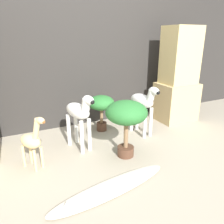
{
  "coord_description": "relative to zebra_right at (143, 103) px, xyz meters",
  "views": [
    {
      "loc": [
        -0.91,
        -1.67,
        1.24
      ],
      "look_at": [
        0.18,
        0.57,
        0.37
      ],
      "focal_mm": 35.0,
      "sensor_mm": 36.0,
      "label": 1
    }
  ],
  "objects": [
    {
      "name": "ground_plane",
      "position": [
        -0.62,
        -0.56,
        -0.43
      ],
      "size": [
        14.0,
        14.0,
        0.0
      ],
      "primitive_type": "plane",
      "color": "#9E937F"
    },
    {
      "name": "wall_back",
      "position": [
        -0.62,
        0.74,
        0.67
      ],
      "size": [
        6.4,
        0.08,
        2.2
      ],
      "color": "#2D2B28",
      "rests_on": "ground_plane"
    },
    {
      "name": "rock_pillar_right",
      "position": [
        0.76,
        0.24,
        0.2
      ],
      "size": [
        0.57,
        0.44,
        1.38
      ],
      "color": "tan",
      "rests_on": "ground_plane"
    },
    {
      "name": "zebra_right",
      "position": [
        0.0,
        0.0,
        0.0
      ],
      "size": [
        0.22,
        0.5,
        0.67
      ],
      "color": "silver",
      "rests_on": "ground_plane"
    },
    {
      "name": "zebra_left",
      "position": [
        -0.86,
        -0.03,
        0.0
      ],
      "size": [
        0.27,
        0.5,
        0.67
      ],
      "color": "silver",
      "rests_on": "ground_plane"
    },
    {
      "name": "giraffe_figurine",
      "position": [
        -1.4,
        -0.2,
        -0.14
      ],
      "size": [
        0.27,
        0.35,
        0.57
      ],
      "color": "#E0C184",
      "rests_on": "ground_plane"
    },
    {
      "name": "potted_palm_front",
      "position": [
        -0.44,
        0.34,
        -0.06
      ],
      "size": [
        0.35,
        0.35,
        0.5
      ],
      "color": "#513323",
      "rests_on": "ground_plane"
    },
    {
      "name": "potted_palm_back",
      "position": [
        -0.47,
        -0.4,
        0.04
      ],
      "size": [
        0.44,
        0.44,
        0.62
      ],
      "color": "#513323",
      "rests_on": "ground_plane"
    },
    {
      "name": "surfboard",
      "position": [
        -0.87,
        -0.84,
        -0.41
      ],
      "size": [
        1.18,
        0.4,
        0.08
      ],
      "color": "silver",
      "rests_on": "ground_plane"
    }
  ]
}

